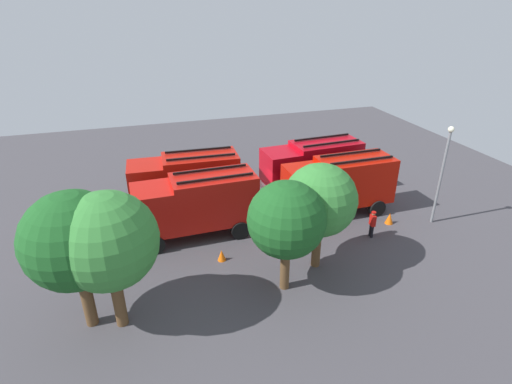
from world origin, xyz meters
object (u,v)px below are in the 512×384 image
at_px(firefighter_4, 269,211).
at_px(firefighter_2, 112,234).
at_px(fire_truck_3, 196,203).
at_px(firefighter_1, 87,214).
at_px(fire_truck_0, 312,164).
at_px(tree_0, 320,200).
at_px(traffic_cone_1, 222,255).
at_px(fire_truck_1, 185,179).
at_px(tree_3, 74,241).
at_px(tree_1, 287,220).
at_px(traffic_cone_0, 389,218).
at_px(tree_2, 108,241).
at_px(firefighter_0, 372,223).
at_px(firefighter_3, 82,261).
at_px(fire_truck_2, 339,183).
at_px(lamppost, 443,168).

bearing_deg(firefighter_4, firefighter_2, 3.25).
height_order(fire_truck_3, firefighter_2, fire_truck_3).
relative_size(firefighter_1, firefighter_4, 1.08).
relative_size(fire_truck_0, tree_0, 1.28).
xyz_separation_m(firefighter_4, traffic_cone_1, (3.68, 2.89, -0.61)).
height_order(fire_truck_1, firefighter_2, fire_truck_1).
bearing_deg(tree_3, tree_1, 178.84).
height_order(tree_1, traffic_cone_0, tree_1).
bearing_deg(fire_truck_3, fire_truck_0, -159.82).
xyz_separation_m(tree_2, tree_3, (1.25, -0.40, 0.02)).
height_order(fire_truck_1, firefighter_0, fire_truck_1).
height_order(fire_truck_3, traffic_cone_0, fire_truck_3).
xyz_separation_m(firefighter_0, firefighter_3, (15.96, -0.98, -0.02)).
distance_m(fire_truck_2, tree_1, 8.77).
height_order(fire_truck_3, firefighter_4, fire_truck_3).
relative_size(fire_truck_0, fire_truck_1, 1.00).
bearing_deg(firefighter_1, tree_3, 171.55).
xyz_separation_m(tree_0, traffic_cone_0, (-6.29, -2.66, -3.48)).
bearing_deg(tree_1, tree_0, -151.15).
bearing_deg(tree_1, traffic_cone_1, -52.08).
bearing_deg(firefighter_3, firefighter_2, -105.16).
height_order(firefighter_2, tree_0, tree_0).
height_order(firefighter_0, tree_0, tree_0).
xyz_separation_m(firefighter_3, tree_0, (-11.61, 2.61, 2.93)).
bearing_deg(fire_truck_2, fire_truck_1, -21.37).
height_order(fire_truck_3, tree_2, tree_2).
bearing_deg(firefighter_3, fire_truck_3, -142.27).
height_order(firefighter_0, traffic_cone_0, firefighter_0).
xyz_separation_m(firefighter_0, firefighter_1, (16.04, -5.90, 0.10)).
xyz_separation_m(firefighter_4, tree_1, (1.26, 5.99, 2.84)).
bearing_deg(firefighter_0, tree_1, -150.42).
relative_size(fire_truck_3, traffic_cone_1, 11.37).
bearing_deg(tree_3, lamppost, -171.30).
relative_size(tree_0, tree_3, 0.91).
distance_m(tree_1, traffic_cone_0, 9.95).
xyz_separation_m(fire_truck_1, traffic_cone_0, (-11.81, 5.80, -1.79)).
bearing_deg(fire_truck_0, firefighter_1, 0.08).
bearing_deg(tree_3, tree_0, -174.62).
bearing_deg(fire_truck_0, fire_truck_3, 18.52).
distance_m(fire_truck_0, firefighter_2, 14.21).
distance_m(tree_2, traffic_cone_1, 7.27).
distance_m(tree_1, traffic_cone_1, 5.24).
bearing_deg(tree_1, firefighter_4, -101.83).
bearing_deg(fire_truck_0, fire_truck_2, 92.49).
bearing_deg(fire_truck_2, firefighter_3, 7.92).
relative_size(fire_truck_0, tree_3, 1.17).
bearing_deg(tree_3, fire_truck_2, -158.07).
relative_size(fire_truck_2, fire_truck_3, 1.00).
bearing_deg(fire_truck_1, tree_1, 111.35).
height_order(firefighter_1, tree_0, tree_0).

